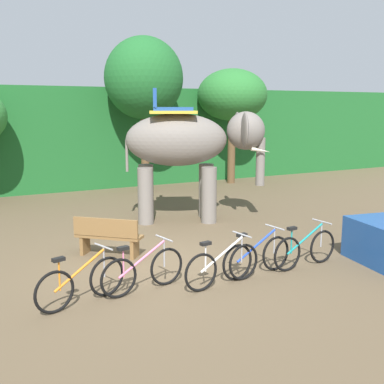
% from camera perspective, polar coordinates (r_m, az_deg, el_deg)
% --- Properties ---
extents(ground_plane, '(80.00, 80.00, 0.00)m').
position_cam_1_polar(ground_plane, '(9.94, -3.70, -8.88)').
color(ground_plane, brown).
extents(foliage_hedge, '(36.00, 6.00, 4.07)m').
position_cam_1_polar(foliage_hedge, '(21.67, -17.26, 6.53)').
color(foliage_hedge, '#1E6028').
rests_on(foliage_hedge, ground).
extents(tree_center_right, '(2.99, 2.99, 5.92)m').
position_cam_1_polar(tree_center_right, '(18.34, -5.89, 13.54)').
color(tree_center_right, brown).
rests_on(tree_center_right, ground).
extents(tree_center, '(2.97, 2.97, 4.89)m').
position_cam_1_polar(tree_center, '(20.42, 4.92, 11.59)').
color(tree_center, brown).
rests_on(tree_center, ground).
extents(elephant, '(4.19, 2.91, 3.78)m').
position_cam_1_polar(elephant, '(13.49, -0.46, 5.76)').
color(elephant, slate).
rests_on(elephant, ground).
extents(bike_orange, '(1.64, 0.67, 0.92)m').
position_cam_1_polar(bike_orange, '(8.14, -13.30, -10.64)').
color(bike_orange, black).
rests_on(bike_orange, ground).
extents(bike_pink, '(1.69, 0.52, 0.92)m').
position_cam_1_polar(bike_pink, '(8.51, -5.96, -9.50)').
color(bike_pink, black).
rests_on(bike_pink, ground).
extents(bike_white, '(1.70, 0.52, 0.92)m').
position_cam_1_polar(bike_white, '(8.74, 3.76, -8.92)').
color(bike_white, black).
rests_on(bike_white, ground).
extents(bike_blue, '(1.70, 0.52, 0.92)m').
position_cam_1_polar(bike_blue, '(9.33, 7.91, -7.75)').
color(bike_blue, black).
rests_on(bike_blue, ground).
extents(bike_teal, '(1.71, 0.52, 0.92)m').
position_cam_1_polar(bike_teal, '(9.98, 13.62, -6.74)').
color(bike_teal, black).
rests_on(bike_teal, ground).
extents(wooden_bench, '(1.39, 1.30, 0.89)m').
position_cam_1_polar(wooden_bench, '(10.51, -10.21, -5.24)').
color(wooden_bench, brown).
rests_on(wooden_bench, ground).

